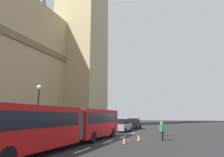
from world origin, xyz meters
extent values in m
plane|color=#262628|center=(0.00, 0.00, 0.00)|extent=(160.00, 160.00, 0.00)
cube|color=silver|center=(-7.38, 0.00, 0.01)|extent=(2.20, 0.16, 0.01)
cube|color=silver|center=(-2.78, 0.00, 0.01)|extent=(2.20, 0.16, 0.01)
cube|color=silver|center=(1.82, 0.00, 0.01)|extent=(2.20, 0.16, 0.01)
cube|color=silver|center=(6.42, 0.00, 0.01)|extent=(2.20, 0.16, 0.01)
cube|color=tan|center=(19.53, 16.00, 26.94)|extent=(9.95, 9.95, 53.88)
cone|color=#565147|center=(9.73, 20.00, 26.08)|extent=(2.40, 2.40, 5.79)
cube|color=#B20F0F|center=(-1.78, 2.00, 1.65)|extent=(7.76, 2.50, 2.50)
cube|color=black|center=(-1.78, 2.00, 2.10)|extent=(7.14, 2.54, 0.90)
cube|color=#B20F0F|center=(-10.44, 2.00, 1.65)|extent=(7.76, 2.50, 2.50)
cube|color=black|center=(-10.44, 2.00, 2.10)|extent=(7.14, 2.54, 0.90)
cylinder|color=#3F3F3F|center=(-6.11, 2.00, 1.65)|extent=(2.38, 2.38, 2.25)
cylinder|color=black|center=(0.70, 0.88, 0.50)|extent=(1.00, 0.30, 1.00)
cylinder|color=black|center=(-4.11, 0.88, 0.50)|extent=(1.00, 0.30, 1.00)
cube|color=gray|center=(8.23, 2.11, 0.70)|extent=(4.40, 1.80, 0.90)
cube|color=black|center=(8.03, 2.11, 1.50)|extent=(2.46, 1.66, 0.70)
cylinder|color=black|center=(9.63, 1.30, 0.32)|extent=(0.64, 0.30, 0.64)
cylinder|color=black|center=(6.82, 1.30, 0.32)|extent=(0.64, 0.30, 0.64)
cube|color=black|center=(14.32, 1.94, 0.70)|extent=(4.40, 1.80, 0.90)
cube|color=black|center=(14.12, 1.94, 1.50)|extent=(2.46, 1.66, 0.70)
cylinder|color=black|center=(15.73, 1.13, 0.32)|extent=(0.64, 0.30, 0.64)
cylinder|color=black|center=(12.91, 1.13, 0.32)|extent=(0.64, 0.30, 0.64)
cube|color=black|center=(-3.58, -1.78, 0.01)|extent=(0.36, 0.36, 0.03)
cone|color=orange|center=(-3.58, -1.78, 0.31)|extent=(0.28, 0.28, 0.55)
cylinder|color=white|center=(-3.58, -1.78, 0.33)|extent=(0.17, 0.17, 0.08)
cube|color=black|center=(-1.31, -2.49, 0.01)|extent=(0.36, 0.36, 0.03)
cone|color=orange|center=(-1.31, -2.49, 0.31)|extent=(0.28, 0.28, 0.55)
cylinder|color=white|center=(-1.31, -2.49, 0.33)|extent=(0.17, 0.17, 0.08)
cylinder|color=black|center=(-4.68, 6.50, 0.15)|extent=(0.32, 0.32, 0.30)
cylinder|color=black|center=(-4.68, 6.50, 2.40)|extent=(0.16, 0.16, 4.80)
sphere|color=beige|center=(-4.68, 6.50, 5.05)|extent=(0.44, 0.44, 0.44)
cylinder|color=#333333|center=(-0.32, -4.44, 0.43)|extent=(0.16, 0.16, 0.86)
cylinder|color=#333333|center=(-0.18, -4.57, 0.43)|extent=(0.16, 0.16, 0.86)
cube|color=#267F4C|center=(-0.25, -4.50, 1.16)|extent=(0.45, 0.46, 0.60)
sphere|color=tan|center=(-0.25, -4.50, 1.58)|extent=(0.22, 0.22, 0.22)
cylinder|color=#262D4C|center=(4.22, -4.13, 0.43)|extent=(0.16, 0.16, 0.86)
cylinder|color=#262D4C|center=(4.11, -3.96, 0.43)|extent=(0.16, 0.16, 0.86)
cube|color=#3372B2|center=(4.16, -4.05, 1.16)|extent=(0.47, 0.42, 0.60)
sphere|color=#936B4C|center=(4.16, -4.05, 1.58)|extent=(0.22, 0.22, 0.22)
camera|label=1|loc=(-19.54, -6.69, 2.33)|focal=30.74mm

